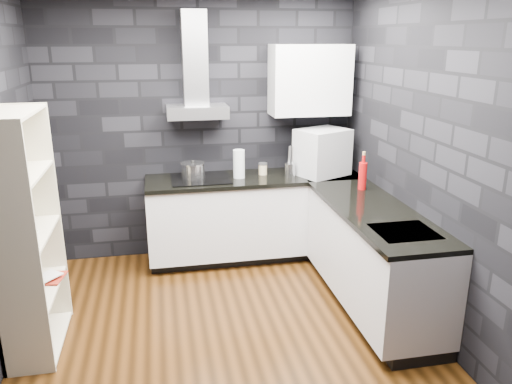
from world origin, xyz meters
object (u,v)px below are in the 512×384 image
object	(u,v)px
utensil_crock	(290,170)
red_bottle	(363,176)
pot	(193,171)
appliance_garage	(322,153)
bookshelf	(27,235)
fruit_bowl	(21,238)
glass_vase	(239,164)
storage_jar	(263,169)

from	to	relation	value
utensil_crock	red_bottle	size ratio (longest dim) A/B	0.55
pot	utensil_crock	bearing A→B (deg)	-6.51
pot	utensil_crock	size ratio (longest dim) A/B	1.67
appliance_garage	bookshelf	world-z (taller)	bookshelf
pot	appliance_garage	xyz separation A→B (m)	(1.32, -0.09, 0.14)
fruit_bowl	bookshelf	bearing A→B (deg)	90.00
glass_vase	storage_jar	distance (m)	0.29
glass_vase	fruit_bowl	distance (m)	2.23
glass_vase	appliance_garage	size ratio (longest dim) A/B	0.58
pot	red_bottle	bearing A→B (deg)	-23.76
utensil_crock	bookshelf	xyz separation A→B (m)	(-2.28, -1.16, -0.07)
pot	glass_vase	bearing A→B (deg)	-5.93
fruit_bowl	red_bottle	bearing A→B (deg)	14.67
appliance_garage	pot	bearing A→B (deg)	151.31
pot	glass_vase	distance (m)	0.47
utensil_crock	red_bottle	bearing A→B (deg)	-45.61
bookshelf	red_bottle	bearing A→B (deg)	28.61
red_bottle	utensil_crock	bearing A→B (deg)	134.39
glass_vase	storage_jar	world-z (taller)	glass_vase
pot	glass_vase	size ratio (longest dim) A/B	0.82
storage_jar	utensil_crock	size ratio (longest dim) A/B	0.76
red_bottle	appliance_garage	bearing A→B (deg)	109.36
glass_vase	utensil_crock	distance (m)	0.53
red_bottle	bookshelf	distance (m)	2.89
storage_jar	bookshelf	distance (m)	2.40
storage_jar	fruit_bowl	bearing A→B (deg)	-144.62
appliance_garage	red_bottle	xyz separation A→B (m)	(0.20, -0.58, -0.10)
appliance_garage	fruit_bowl	bearing A→B (deg)	-178.02
storage_jar	utensil_crock	xyz separation A→B (m)	(0.26, -0.14, 0.02)
pot	utensil_crock	distance (m)	0.98
pot	red_bottle	xyz separation A→B (m)	(1.53, -0.67, 0.05)
pot	fruit_bowl	xyz separation A→B (m)	(-1.30, -1.41, -0.04)
bookshelf	fruit_bowl	xyz separation A→B (m)	(0.00, -0.14, 0.04)
storage_jar	red_bottle	bearing A→B (deg)	-40.86
utensil_crock	storage_jar	bearing A→B (deg)	152.12
utensil_crock	glass_vase	bearing A→B (deg)	172.98
red_bottle	bookshelf	world-z (taller)	bookshelf
fruit_bowl	glass_vase	bearing A→B (deg)	37.78
storage_jar	utensil_crock	bearing A→B (deg)	-27.88
glass_vase	storage_jar	bearing A→B (deg)	15.28
glass_vase	pot	bearing A→B (deg)	174.07
utensil_crock	appliance_garage	world-z (taller)	appliance_garage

